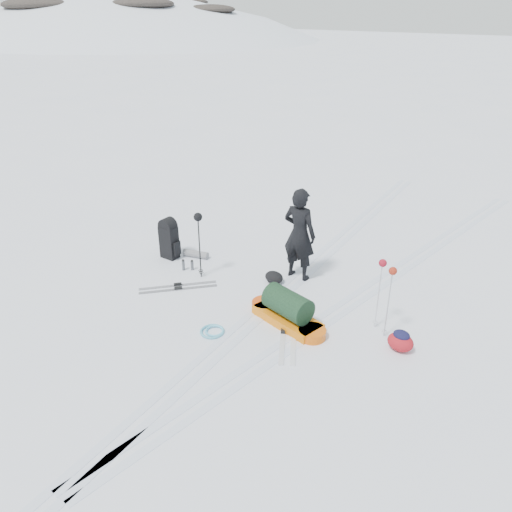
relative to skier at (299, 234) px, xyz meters
The scene contains 13 objects.
ground 1.68m from the skier, 84.41° to the right, with size 200.00×200.00×0.00m, color white.
ski_tracks 1.33m from the skier, 32.12° to the right, with size 3.38×17.97×0.01m.
skier is the anchor object (origin of this frame).
pulk_sled 1.91m from the skier, 64.66° to the right, with size 1.78×0.84×0.66m.
expedition_rucksack 3.00m from the skier, 162.32° to the right, with size 0.99×0.65×0.97m.
ski_poles_black 2.09m from the skier, 145.03° to the right, with size 0.18×0.18×1.46m.
ski_poles_silver 2.40m from the skier, 20.90° to the right, with size 0.39×0.31×1.38m.
touring_skis_grey 2.74m from the skier, 133.63° to the right, with size 1.25×1.33×0.06m.
touring_skis_white 2.27m from the skier, 63.10° to the right, with size 1.22×1.77×0.07m.
rope_coil 2.81m from the skier, 93.35° to the right, with size 0.57×0.57×0.05m.
small_daypack 3.08m from the skier, 22.96° to the right, with size 0.49×0.39×0.38m.
thermos_pair 2.57m from the skier, 151.39° to the right, with size 0.22×0.19×0.25m.
stuff_sack 1.04m from the skier, 118.14° to the right, with size 0.43×0.33×0.25m.
Camera 1 is at (4.63, -6.78, 5.25)m, focal length 35.00 mm.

